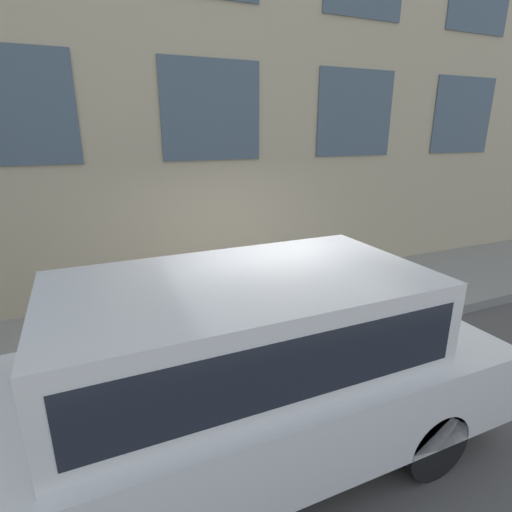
% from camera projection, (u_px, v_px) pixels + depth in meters
% --- Properties ---
extents(ground_plane, '(80.00, 80.00, 0.00)m').
position_uv_depth(ground_plane, '(276.00, 361.00, 5.38)').
color(ground_plane, '#514F4C').
extents(sidewalk, '(2.49, 60.00, 0.17)m').
position_uv_depth(sidewalk, '(242.00, 318.00, 6.44)').
color(sidewalk, gray).
rests_on(sidewalk, ground_plane).
extents(building_facade, '(0.33, 40.00, 8.41)m').
position_uv_depth(building_facade, '(207.00, 50.00, 6.41)').
color(building_facade, '#C6B793').
rests_on(building_facade, ground_plane).
extents(fire_hydrant, '(0.32, 0.44, 0.77)m').
position_uv_depth(fire_hydrant, '(231.00, 317.00, 5.39)').
color(fire_hydrant, red).
rests_on(fire_hydrant, sidewalk).
extents(person, '(0.31, 0.21, 1.29)m').
position_uv_depth(person, '(280.00, 278.00, 5.72)').
color(person, navy).
rests_on(person, sidewalk).
extents(parked_truck_white_near, '(1.92, 5.07, 1.82)m').
position_uv_depth(parked_truck_white_near, '(237.00, 363.00, 3.50)').
color(parked_truck_white_near, black).
rests_on(parked_truck_white_near, ground_plane).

